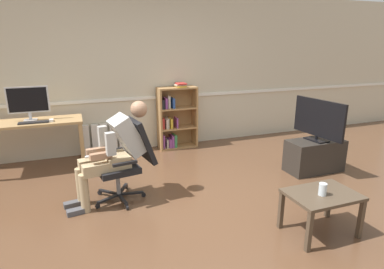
{
  "coord_description": "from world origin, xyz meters",
  "views": [
    {
      "loc": [
        -1.26,
        -2.9,
        1.86
      ],
      "look_at": [
        0.15,
        0.85,
        0.7
      ],
      "focal_mm": 29.84,
      "sensor_mm": 36.0,
      "label": 1
    }
  ],
  "objects_px": {
    "person_seated": "(114,150)",
    "tv_screen": "(319,119)",
    "office_chair": "(128,157)",
    "computer_desk": "(34,128)",
    "bookshelf": "(175,118)",
    "coffee_table": "(322,199)",
    "drinking_glass": "(323,189)",
    "radiator": "(109,138)",
    "computer_mouse": "(51,120)",
    "imac_monitor": "(28,101)",
    "keyboard": "(34,122)",
    "tv_stand": "(314,156)"
  },
  "relations": [
    {
      "from": "bookshelf",
      "to": "office_chair",
      "type": "bearing_deg",
      "value": -123.9
    },
    {
      "from": "keyboard",
      "to": "person_seated",
      "type": "relative_size",
      "value": 0.33
    },
    {
      "from": "radiator",
      "to": "person_seated",
      "type": "relative_size",
      "value": 0.72
    },
    {
      "from": "imac_monitor",
      "to": "computer_mouse",
      "type": "distance_m",
      "value": 0.44
    },
    {
      "from": "radiator",
      "to": "person_seated",
      "type": "xyz_separation_m",
      "value": [
        -0.12,
        -1.8,
        0.38
      ]
    },
    {
      "from": "keyboard",
      "to": "tv_screen",
      "type": "distance_m",
      "value": 4.08
    },
    {
      "from": "computer_desk",
      "to": "person_seated",
      "type": "bearing_deg",
      "value": -55.29
    },
    {
      "from": "tv_stand",
      "to": "tv_screen",
      "type": "distance_m",
      "value": 0.55
    },
    {
      "from": "drinking_glass",
      "to": "radiator",
      "type": "bearing_deg",
      "value": 116.88
    },
    {
      "from": "bookshelf",
      "to": "coffee_table",
      "type": "distance_m",
      "value": 3.18
    },
    {
      "from": "imac_monitor",
      "to": "drinking_glass",
      "type": "xyz_separation_m",
      "value": [
        2.78,
        -2.95,
        -0.54
      ]
    },
    {
      "from": "computer_mouse",
      "to": "tv_stand",
      "type": "xyz_separation_m",
      "value": [
        3.61,
        -1.39,
        -0.53
      ]
    },
    {
      "from": "computer_desk",
      "to": "imac_monitor",
      "type": "height_order",
      "value": "imac_monitor"
    },
    {
      "from": "bookshelf",
      "to": "office_chair",
      "type": "height_order",
      "value": "bookshelf"
    },
    {
      "from": "computer_desk",
      "to": "radiator",
      "type": "distance_m",
      "value": 1.23
    },
    {
      "from": "computer_desk",
      "to": "drinking_glass",
      "type": "bearing_deg",
      "value": -46.24
    },
    {
      "from": "office_chair",
      "to": "computer_desk",
      "type": "bearing_deg",
      "value": -149.94
    },
    {
      "from": "office_chair",
      "to": "keyboard",
      "type": "bearing_deg",
      "value": -147.55
    },
    {
      "from": "office_chair",
      "to": "coffee_table",
      "type": "bearing_deg",
      "value": 39.12
    },
    {
      "from": "keyboard",
      "to": "tv_stand",
      "type": "relative_size",
      "value": 0.48
    },
    {
      "from": "computer_mouse",
      "to": "computer_desk",
      "type": "bearing_deg",
      "value": 154.9
    },
    {
      "from": "imac_monitor",
      "to": "tv_stand",
      "type": "bearing_deg",
      "value": -22.2
    },
    {
      "from": "keyboard",
      "to": "office_chair",
      "type": "relative_size",
      "value": 0.41
    },
    {
      "from": "radiator",
      "to": "tv_stand",
      "type": "distance_m",
      "value": 3.36
    },
    {
      "from": "radiator",
      "to": "computer_mouse",
      "type": "bearing_deg",
      "value": -148.77
    },
    {
      "from": "imac_monitor",
      "to": "tv_screen",
      "type": "bearing_deg",
      "value": -22.19
    },
    {
      "from": "radiator",
      "to": "drinking_glass",
      "type": "distance_m",
      "value": 3.66
    },
    {
      "from": "computer_desk",
      "to": "office_chair",
      "type": "relative_size",
      "value": 1.39
    },
    {
      "from": "computer_mouse",
      "to": "bookshelf",
      "type": "relative_size",
      "value": 0.08
    },
    {
      "from": "imac_monitor",
      "to": "bookshelf",
      "type": "bearing_deg",
      "value": 5.31
    },
    {
      "from": "computer_desk",
      "to": "radiator",
      "type": "bearing_deg",
      "value": 19.57
    },
    {
      "from": "office_chair",
      "to": "tv_stand",
      "type": "height_order",
      "value": "office_chair"
    },
    {
      "from": "drinking_glass",
      "to": "bookshelf",
      "type": "bearing_deg",
      "value": 98.74
    },
    {
      "from": "imac_monitor",
      "to": "office_chair",
      "type": "bearing_deg",
      "value": -51.3
    },
    {
      "from": "computer_desk",
      "to": "radiator",
      "type": "height_order",
      "value": "computer_desk"
    },
    {
      "from": "computer_desk",
      "to": "drinking_glass",
      "type": "height_order",
      "value": "computer_desk"
    },
    {
      "from": "radiator",
      "to": "coffee_table",
      "type": "distance_m",
      "value": 3.65
    },
    {
      "from": "radiator",
      "to": "drinking_glass",
      "type": "relative_size",
      "value": 7.14
    },
    {
      "from": "radiator",
      "to": "tv_screen",
      "type": "relative_size",
      "value": 0.98
    },
    {
      "from": "person_seated",
      "to": "coffee_table",
      "type": "distance_m",
      "value": 2.32
    },
    {
      "from": "computer_desk",
      "to": "coffee_table",
      "type": "bearing_deg",
      "value": -45.59
    },
    {
      "from": "drinking_glass",
      "to": "coffee_table",
      "type": "bearing_deg",
      "value": 41.28
    },
    {
      "from": "keyboard",
      "to": "drinking_glass",
      "type": "height_order",
      "value": "keyboard"
    },
    {
      "from": "bookshelf",
      "to": "coffee_table",
      "type": "relative_size",
      "value": 1.73
    },
    {
      "from": "office_chair",
      "to": "computer_mouse",
      "type": "bearing_deg",
      "value": -154.47
    },
    {
      "from": "keyboard",
      "to": "radiator",
      "type": "xyz_separation_m",
      "value": [
        1.07,
        0.53,
        -0.5
      ]
    },
    {
      "from": "person_seated",
      "to": "tv_screen",
      "type": "xyz_separation_m",
      "value": [
        2.89,
        -0.1,
        0.15
      ]
    },
    {
      "from": "coffee_table",
      "to": "radiator",
      "type": "bearing_deg",
      "value": 117.57
    },
    {
      "from": "person_seated",
      "to": "tv_screen",
      "type": "height_order",
      "value": "person_seated"
    },
    {
      "from": "keyboard",
      "to": "office_chair",
      "type": "distance_m",
      "value": 1.69
    }
  ]
}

